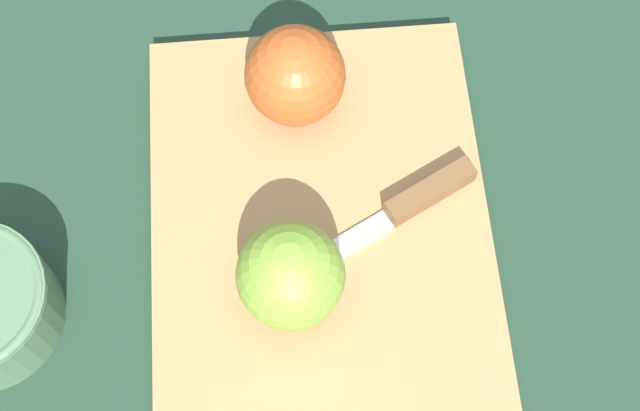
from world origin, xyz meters
TOP-DOWN VIEW (x-y plane):
  - ground_plane at (0.00, 0.00)m, footprint 4.00×4.00m
  - cutting_board at (0.00, 0.00)m, footprint 0.36×0.29m
  - apple_half_left at (-0.10, -0.02)m, footprint 0.08×0.08m
  - apple_half_right at (0.06, -0.02)m, footprint 0.08×0.08m
  - knife at (-0.01, 0.07)m, footprint 0.11×0.15m

SIDE VIEW (x-z plane):
  - ground_plane at x=0.00m, z-range 0.00..0.00m
  - cutting_board at x=0.00m, z-range 0.00..0.02m
  - knife at x=-0.01m, z-range 0.02..0.04m
  - apple_half_right at x=0.06m, z-range 0.02..0.10m
  - apple_half_left at x=-0.10m, z-range 0.02..0.10m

